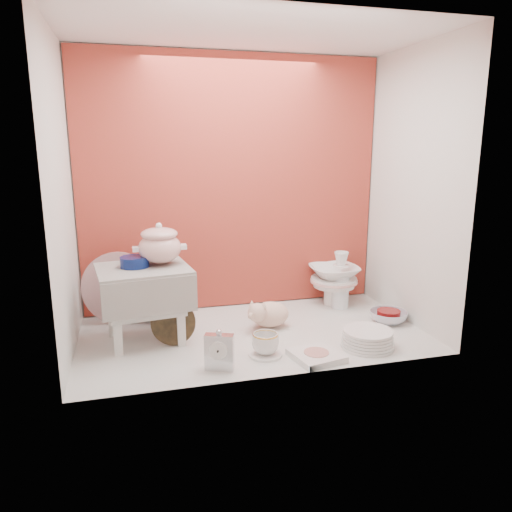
{
  "coord_description": "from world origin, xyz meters",
  "views": [
    {
      "loc": [
        -0.6,
        -2.35,
        0.99
      ],
      "look_at": [
        0.02,
        0.02,
        0.42
      ],
      "focal_mm": 34.03,
      "sensor_mm": 36.0,
      "label": 1
    }
  ],
  "objects_px": {
    "blue_white_vase": "(156,300)",
    "dinner_plate_stack": "(368,338)",
    "floral_platter": "(119,288)",
    "gold_rim_teacup": "(265,343)",
    "porcelain_tower": "(334,278)",
    "plush_pig": "(270,314)",
    "crystal_bowl": "(388,317)",
    "soup_tureen": "(160,244)",
    "mantel_clock": "(219,350)",
    "step_stool": "(145,304)"
  },
  "relations": [
    {
      "from": "blue_white_vase",
      "to": "dinner_plate_stack",
      "type": "height_order",
      "value": "blue_white_vase"
    },
    {
      "from": "floral_platter",
      "to": "gold_rim_teacup",
      "type": "height_order",
      "value": "floral_platter"
    },
    {
      "from": "porcelain_tower",
      "to": "plush_pig",
      "type": "bearing_deg",
      "value": -150.77
    },
    {
      "from": "dinner_plate_stack",
      "to": "crystal_bowl",
      "type": "distance_m",
      "value": 0.39
    },
    {
      "from": "soup_tureen",
      "to": "blue_white_vase",
      "type": "height_order",
      "value": "soup_tureen"
    },
    {
      "from": "plush_pig",
      "to": "gold_rim_teacup",
      "type": "height_order",
      "value": "plush_pig"
    },
    {
      "from": "blue_white_vase",
      "to": "mantel_clock",
      "type": "distance_m",
      "value": 0.78
    },
    {
      "from": "soup_tureen",
      "to": "gold_rim_teacup",
      "type": "xyz_separation_m",
      "value": [
        0.45,
        -0.37,
        -0.43
      ]
    },
    {
      "from": "step_stool",
      "to": "gold_rim_teacup",
      "type": "height_order",
      "value": "step_stool"
    },
    {
      "from": "plush_pig",
      "to": "crystal_bowl",
      "type": "height_order",
      "value": "plush_pig"
    },
    {
      "from": "step_stool",
      "to": "dinner_plate_stack",
      "type": "bearing_deg",
      "value": -26.35
    },
    {
      "from": "gold_rim_teacup",
      "to": "crystal_bowl",
      "type": "distance_m",
      "value": 0.83
    },
    {
      "from": "step_stool",
      "to": "crystal_bowl",
      "type": "distance_m",
      "value": 1.35
    },
    {
      "from": "step_stool",
      "to": "mantel_clock",
      "type": "relative_size",
      "value": 2.37
    },
    {
      "from": "mantel_clock",
      "to": "dinner_plate_stack",
      "type": "bearing_deg",
      "value": 25.68
    },
    {
      "from": "plush_pig",
      "to": "gold_rim_teacup",
      "type": "xyz_separation_m",
      "value": [
        -0.12,
        -0.34,
        -0.02
      ]
    },
    {
      "from": "soup_tureen",
      "to": "plush_pig",
      "type": "distance_m",
      "value": 0.71
    },
    {
      "from": "crystal_bowl",
      "to": "porcelain_tower",
      "type": "relative_size",
      "value": 0.61
    },
    {
      "from": "floral_platter",
      "to": "porcelain_tower",
      "type": "height_order",
      "value": "floral_platter"
    },
    {
      "from": "mantel_clock",
      "to": "porcelain_tower",
      "type": "bearing_deg",
      "value": 60.72
    },
    {
      "from": "blue_white_vase",
      "to": "plush_pig",
      "type": "distance_m",
      "value": 0.67
    },
    {
      "from": "dinner_plate_stack",
      "to": "crystal_bowl",
      "type": "relative_size",
      "value": 1.27
    },
    {
      "from": "plush_pig",
      "to": "porcelain_tower",
      "type": "distance_m",
      "value": 0.57
    },
    {
      "from": "plush_pig",
      "to": "step_stool",
      "type": "bearing_deg",
      "value": 172.94
    },
    {
      "from": "mantel_clock",
      "to": "dinner_plate_stack",
      "type": "relative_size",
      "value": 0.71
    },
    {
      "from": "blue_white_vase",
      "to": "mantel_clock",
      "type": "relative_size",
      "value": 1.17
    },
    {
      "from": "plush_pig",
      "to": "gold_rim_teacup",
      "type": "relative_size",
      "value": 2.05
    },
    {
      "from": "soup_tureen",
      "to": "crystal_bowl",
      "type": "height_order",
      "value": "soup_tureen"
    },
    {
      "from": "soup_tureen",
      "to": "blue_white_vase",
      "type": "relative_size",
      "value": 1.16
    },
    {
      "from": "gold_rim_teacup",
      "to": "dinner_plate_stack",
      "type": "relative_size",
      "value": 0.49
    },
    {
      "from": "mantel_clock",
      "to": "plush_pig",
      "type": "bearing_deg",
      "value": 71.15
    },
    {
      "from": "gold_rim_teacup",
      "to": "porcelain_tower",
      "type": "height_order",
      "value": "porcelain_tower"
    },
    {
      "from": "step_stool",
      "to": "soup_tureen",
      "type": "xyz_separation_m",
      "value": [
        0.09,
        0.04,
        0.3
      ]
    },
    {
      "from": "dinner_plate_stack",
      "to": "mantel_clock",
      "type": "bearing_deg",
      "value": -175.43
    },
    {
      "from": "soup_tureen",
      "to": "step_stool",
      "type": "bearing_deg",
      "value": -156.8
    },
    {
      "from": "soup_tureen",
      "to": "crystal_bowl",
      "type": "distance_m",
      "value": 1.34
    },
    {
      "from": "soup_tureen",
      "to": "dinner_plate_stack",
      "type": "height_order",
      "value": "soup_tureen"
    },
    {
      "from": "blue_white_vase",
      "to": "soup_tureen",
      "type": "bearing_deg",
      "value": -86.26
    },
    {
      "from": "plush_pig",
      "to": "porcelain_tower",
      "type": "bearing_deg",
      "value": 21.55
    },
    {
      "from": "soup_tureen",
      "to": "crystal_bowl",
      "type": "bearing_deg",
      "value": -5.73
    },
    {
      "from": "soup_tureen",
      "to": "dinner_plate_stack",
      "type": "bearing_deg",
      "value": -22.54
    },
    {
      "from": "step_stool",
      "to": "gold_rim_teacup",
      "type": "xyz_separation_m",
      "value": [
        0.54,
        -0.33,
        -0.13
      ]
    },
    {
      "from": "gold_rim_teacup",
      "to": "crystal_bowl",
      "type": "bearing_deg",
      "value": 17.24
    },
    {
      "from": "crystal_bowl",
      "to": "porcelain_tower",
      "type": "distance_m",
      "value": 0.43
    },
    {
      "from": "floral_platter",
      "to": "blue_white_vase",
      "type": "distance_m",
      "value": 0.23
    },
    {
      "from": "step_stool",
      "to": "plush_pig",
      "type": "distance_m",
      "value": 0.67
    },
    {
      "from": "step_stool",
      "to": "floral_platter",
      "type": "relative_size",
      "value": 1.09
    },
    {
      "from": "step_stool",
      "to": "porcelain_tower",
      "type": "xyz_separation_m",
      "value": [
        1.16,
        0.28,
        -0.02
      ]
    },
    {
      "from": "floral_platter",
      "to": "blue_white_vase",
      "type": "bearing_deg",
      "value": 7.71
    },
    {
      "from": "plush_pig",
      "to": "crystal_bowl",
      "type": "bearing_deg",
      "value": -15.64
    }
  ]
}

